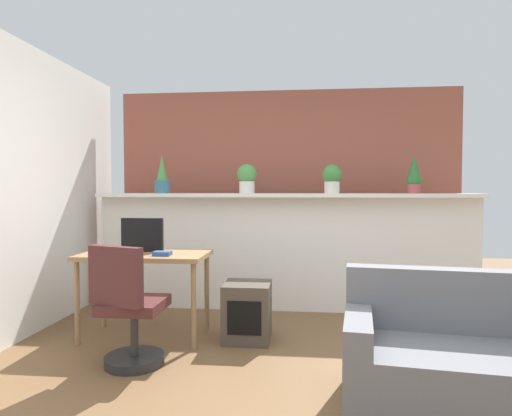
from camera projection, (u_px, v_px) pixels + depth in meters
ground_plane at (271, 393)px, 2.82m from camera, size 12.00×12.00×0.00m
divider_wall at (284, 253)px, 4.78m from camera, size 4.06×0.16×1.23m
plant_shelf at (284, 195)px, 4.72m from camera, size 4.06×0.39×0.04m
brick_wall_behind at (286, 195)px, 5.35m from camera, size 4.06×0.10×2.50m
potted_plant_0 at (162, 177)px, 4.82m from camera, size 0.17×0.17×0.42m
potted_plant_1 at (247, 178)px, 4.78m from camera, size 0.21×0.21×0.32m
potted_plant_2 at (332, 178)px, 4.62m from camera, size 0.21×0.21×0.30m
potted_plant_3 at (414, 175)px, 4.56m from camera, size 0.15×0.15×0.40m
desk at (145, 262)px, 3.88m from camera, size 1.10×0.60×0.75m
tv_monitor at (142, 235)px, 3.95m from camera, size 0.38×0.04×0.30m
office_chair at (129, 315)px, 3.22m from camera, size 0.50×0.50×0.91m
side_cube_shelf at (247, 312)px, 3.81m from camera, size 0.40×0.41×0.50m
book_on_desk at (162, 253)px, 3.72m from camera, size 0.14×0.11×0.04m
couch at (481, 366)px, 2.56m from camera, size 1.64×0.95×0.80m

